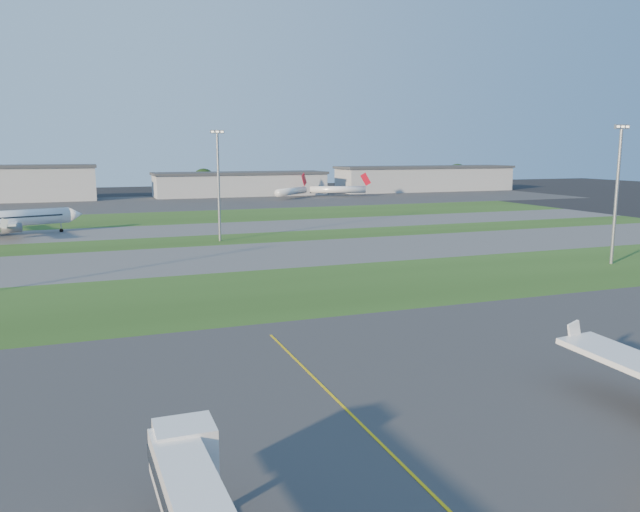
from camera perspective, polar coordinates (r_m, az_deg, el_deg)
name	(u,v)px	position (r m, az deg, el deg)	size (l,w,h in m)	color
ground	(322,463)	(44.84, 0.18, -18.44)	(700.00, 700.00, 0.00)	black
apron_near	(322,463)	(44.84, 0.18, -18.43)	(300.00, 70.00, 0.01)	#333335
grass_strip_a	(196,298)	(92.54, -11.30, -3.75)	(300.00, 34.00, 0.01)	#284316
taxiway_a	(168,261)	(124.61, -13.77, -0.42)	(300.00, 32.00, 0.01)	#515154
grass_strip_b	(154,243)	(149.18, -14.93, 1.15)	(300.00, 18.00, 0.01)	#284316
taxiway_b	(145,232)	(170.90, -15.67, 2.16)	(300.00, 26.00, 0.01)	#515154
grass_strip_c	(136,219)	(203.60, -16.49, 3.26)	(300.00, 40.00, 0.01)	#284316
apron_far	(124,204)	(263.24, -17.46, 4.57)	(400.00, 80.00, 0.01)	#333335
yellow_line	(388,451)	(46.64, 6.21, -17.33)	(0.25, 60.00, 0.02)	gold
airliner_taxiing	(1,219)	(173.33, -27.13, 2.99)	(38.11, 32.12, 12.28)	white
mini_jet_near	(292,191)	(280.04, -2.61, 5.94)	(21.40, 21.50, 9.48)	white
mini_jet_far	(338,189)	(292.11, 1.67, 6.10)	(27.62, 11.42, 9.48)	white
light_mast_centre	(218,178)	(148.02, -9.27, 7.05)	(3.20, 0.70, 25.80)	gray
light_mast_east	(617,185)	(128.17, 25.53, 5.87)	(3.20, 0.70, 25.80)	gray
hangar_west	(7,183)	(293.97, -26.71, 5.96)	(71.40, 23.00, 15.20)	#93959A
hangar_east	(241,184)	(300.46, -7.26, 6.58)	(81.60, 23.00, 11.20)	#93959A
hangar_far_east	(425,178)	(337.70, 9.60, 7.01)	(96.90, 23.00, 13.20)	#93959A
tree_mid_west	(72,185)	(303.46, -21.75, 6.04)	(9.90, 9.90, 10.80)	black
tree_mid_east	(204,180)	(311.07, -10.58, 6.81)	(11.55, 11.55, 12.60)	black
tree_east	(347,179)	(330.59, 2.49, 7.00)	(10.45, 10.45, 11.40)	black
tree_far_east	(457,175)	(366.96, 12.44, 7.25)	(12.65, 12.65, 13.80)	black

